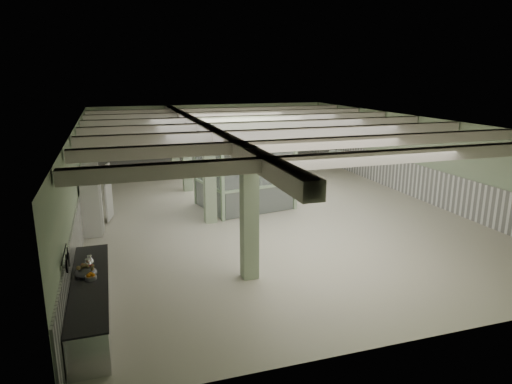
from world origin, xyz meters
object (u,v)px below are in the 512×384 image
object	(u,v)px
prep_counter	(91,300)
walkin_cooler	(92,198)
guard_booth	(244,162)
filing_cabinet	(285,187)

from	to	relation	value
prep_counter	walkin_cooler	distance (m)	6.72
prep_counter	guard_booth	xyz separation A→B (m)	(5.84, 7.60, 1.42)
walkin_cooler	filing_cabinet	size ratio (longest dim) A/B	1.84
walkin_cooler	prep_counter	bearing A→B (deg)	-89.28
walkin_cooler	guard_booth	bearing A→B (deg)	8.78
guard_booth	filing_cabinet	distance (m)	2.22
walkin_cooler	guard_booth	xyz separation A→B (m)	(5.92, 0.91, 0.78)
guard_booth	prep_counter	bearing A→B (deg)	-138.91
walkin_cooler	filing_cabinet	world-z (taller)	walkin_cooler
walkin_cooler	guard_booth	world-z (taller)	guard_booth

